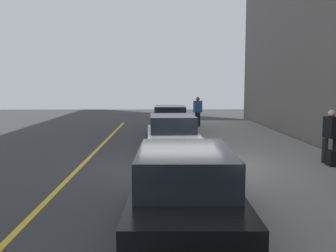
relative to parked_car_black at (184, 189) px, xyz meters
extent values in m
plane|color=#333335|center=(5.31, -0.18, -0.76)|extent=(56.00, 56.00, 0.00)
cube|color=gray|center=(5.31, -3.48, -0.68)|extent=(28.00, 4.60, 0.15)
cube|color=gold|center=(5.31, 3.02, -0.76)|extent=(28.00, 0.14, 0.01)
cube|color=white|center=(2.19, -0.88, -0.65)|extent=(6.51, 0.56, 0.22)
cylinder|color=black|center=(1.57, 0.81, -0.44)|extent=(0.64, 0.23, 0.64)
cylinder|color=black|center=(1.54, -0.87, -0.44)|extent=(0.64, 0.23, 0.64)
cylinder|color=black|center=(-1.40, 0.87, -0.44)|extent=(0.64, 0.23, 0.64)
cylinder|color=black|center=(-1.43, -0.81, -0.44)|extent=(0.64, 0.23, 0.64)
cube|color=black|center=(0.07, 0.00, -0.17)|extent=(4.83, 1.89, 0.64)
cube|color=black|center=(-0.17, 0.00, 0.45)|extent=(2.53, 1.65, 0.60)
cylinder|color=black|center=(8.49, 0.89, -0.44)|extent=(0.65, 0.24, 0.64)
cylinder|color=black|center=(8.55, -0.79, -0.44)|extent=(0.65, 0.24, 0.64)
cylinder|color=black|center=(5.92, 0.81, -0.44)|extent=(0.65, 0.24, 0.64)
cylinder|color=black|center=(5.98, -0.87, -0.44)|extent=(0.65, 0.24, 0.64)
cube|color=#B7BABF|center=(7.24, 0.01, -0.17)|extent=(4.21, 1.93, 0.64)
cube|color=black|center=(7.03, 0.00, 0.45)|extent=(2.21, 1.67, 0.60)
cylinder|color=black|center=(14.67, 0.75, -0.44)|extent=(0.64, 0.23, 0.64)
cylinder|color=black|center=(14.64, -0.93, -0.44)|extent=(0.64, 0.23, 0.64)
cylinder|color=black|center=(12.01, 0.79, -0.44)|extent=(0.64, 0.23, 0.64)
cylinder|color=black|center=(11.98, -0.89, -0.44)|extent=(0.64, 0.23, 0.64)
cube|color=maroon|center=(13.32, -0.07, -0.17)|extent=(4.33, 1.87, 0.64)
cube|color=black|center=(13.11, -0.07, 0.45)|extent=(2.26, 1.64, 0.60)
cylinder|color=black|center=(15.89, -1.74, -0.20)|extent=(0.19, 0.19, 0.82)
cylinder|color=black|center=(15.51, -1.84, -0.20)|extent=(0.19, 0.19, 0.82)
cube|color=#335193|center=(15.70, -1.79, 0.56)|extent=(0.40, 0.53, 0.70)
sphere|color=brown|center=(15.70, -1.79, 1.03)|extent=(0.23, 0.23, 0.23)
cylinder|color=black|center=(4.99, -4.78, -0.21)|extent=(0.19, 0.19, 0.80)
cylinder|color=black|center=(5.07, -5.14, -0.21)|extent=(0.19, 0.19, 0.80)
cube|color=black|center=(5.03, -4.96, 0.53)|extent=(0.51, 0.37, 0.68)
sphere|color=beige|center=(5.03, -4.96, 0.97)|extent=(0.22, 0.22, 0.22)
cube|color=black|center=(4.55, -4.80, -0.37)|extent=(0.34, 0.22, 0.48)
cylinder|color=#4C4C4C|center=(4.55, -4.80, 0.05)|extent=(0.03, 0.03, 0.36)
camera|label=1|loc=(-6.50, 0.41, 1.86)|focal=39.67mm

